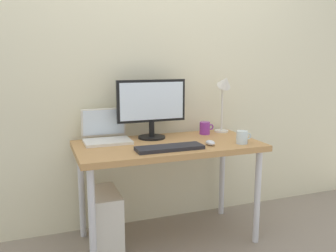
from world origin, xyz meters
name	(u,v)px	position (x,y,z in m)	size (l,w,h in m)	color
ground_plane	(168,238)	(0.00, 0.00, 0.00)	(6.00, 6.00, 0.00)	gray
back_wall	(151,57)	(0.00, 0.38, 1.30)	(4.40, 0.04, 2.60)	beige
desk	(168,153)	(0.00, 0.00, 0.64)	(1.27, 0.63, 0.71)	#B7844C
monitor	(152,105)	(-0.06, 0.18, 0.96)	(0.51, 0.20, 0.43)	black
laptop	(106,133)	(-0.39, 0.20, 0.77)	(0.32, 0.26, 0.23)	silver
desk_lamp	(224,91)	(0.53, 0.18, 1.04)	(0.11, 0.16, 0.46)	silver
keyboard	(170,148)	(-0.05, -0.18, 0.73)	(0.44, 0.14, 0.02)	#232328
mouse	(210,143)	(0.25, -0.16, 0.73)	(0.06, 0.09, 0.03)	silver
coffee_mug	(205,128)	(0.37, 0.18, 0.76)	(0.12, 0.08, 0.10)	purple
glass_cup	(242,137)	(0.47, -0.19, 0.76)	(0.11, 0.08, 0.09)	silver
computer_tower	(105,222)	(-0.45, -0.01, 0.21)	(0.18, 0.36, 0.42)	silver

